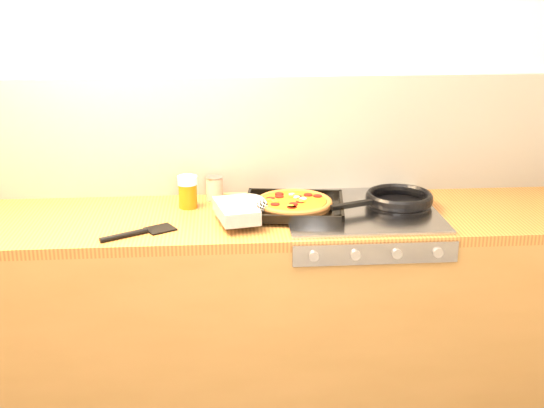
{
  "coord_description": "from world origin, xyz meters",
  "views": [
    {
      "loc": [
        -0.1,
        -1.42,
        1.79
      ],
      "look_at": [
        0.1,
        1.08,
        0.95
      ],
      "focal_mm": 45.0,
      "sensor_mm": 36.0,
      "label": 1
    }
  ],
  "objects": [
    {
      "name": "room_shell",
      "position": [
        0.0,
        1.39,
        1.15
      ],
      "size": [
        3.2,
        3.2,
        3.2
      ],
      "color": "white",
      "rests_on": "ground"
    },
    {
      "name": "counter_run",
      "position": [
        0.0,
        1.1,
        0.45
      ],
      "size": [
        3.2,
        0.62,
        0.9
      ],
      "color": "olive",
      "rests_on": "ground"
    },
    {
      "name": "stovetop",
      "position": [
        0.45,
        1.1,
        0.91
      ],
      "size": [
        0.6,
        0.56,
        0.02
      ],
      "primitive_type": "cube",
      "color": "#9E9EA4",
      "rests_on": "counter_run"
    },
    {
      "name": "pizza_on_tray",
      "position": [
        0.12,
        1.09,
        0.94
      ],
      "size": [
        0.54,
        0.43,
        0.07
      ],
      "color": "black",
      "rests_on": "stovetop"
    },
    {
      "name": "frying_pan",
      "position": [
        0.61,
        1.13,
        0.94
      ],
      "size": [
        0.47,
        0.35,
        0.04
      ],
      "color": "black",
      "rests_on": "stovetop"
    },
    {
      "name": "tomato_can",
      "position": [
        -0.12,
        1.3,
        0.95
      ],
      "size": [
        0.09,
        0.09,
        0.1
      ],
      "color": "#A1170D",
      "rests_on": "counter_run"
    },
    {
      "name": "juice_glass",
      "position": [
        -0.23,
        1.21,
        0.97
      ],
      "size": [
        0.1,
        0.1,
        0.13
      ],
      "color": "#CF560C",
      "rests_on": "counter_run"
    },
    {
      "name": "wooden_spoon",
      "position": [
        0.08,
        1.33,
        0.91
      ],
      "size": [
        0.3,
        0.05,
        0.02
      ],
      "color": "#B2804B",
      "rests_on": "counter_run"
    },
    {
      "name": "black_spatula",
      "position": [
        -0.4,
        0.92,
        0.91
      ],
      "size": [
        0.27,
        0.19,
        0.02
      ],
      "color": "black",
      "rests_on": "counter_run"
    }
  ]
}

